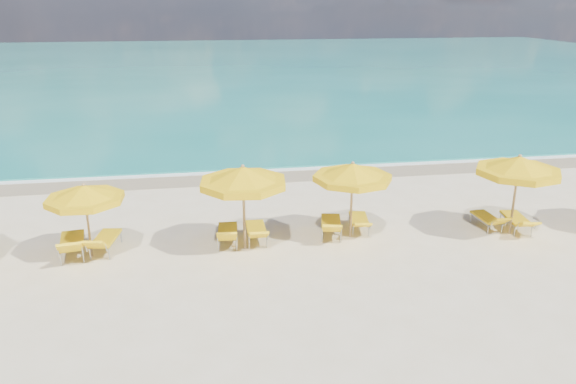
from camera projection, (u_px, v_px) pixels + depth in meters
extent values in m
plane|color=beige|center=(296.00, 247.00, 16.51)|extent=(120.00, 120.00, 0.00)
cube|color=#157B71|center=(219.00, 66.00, 61.31)|extent=(120.00, 80.00, 0.30)
cube|color=tan|center=(265.00, 174.00, 23.42)|extent=(120.00, 2.60, 0.01)
cube|color=white|center=(263.00, 169.00, 24.16)|extent=(120.00, 1.20, 0.03)
cube|color=white|center=(138.00, 129.00, 31.46)|extent=(14.00, 0.36, 0.05)
cube|color=white|center=(347.00, 101.00, 40.13)|extent=(18.00, 0.30, 0.05)
cylinder|color=tan|center=(88.00, 222.00, 15.55)|extent=(0.07, 0.07, 2.09)
cone|color=yellow|center=(84.00, 192.00, 15.27)|extent=(2.83, 2.83, 0.42)
cylinder|color=yellow|center=(85.00, 199.00, 15.33)|extent=(2.86, 2.86, 0.17)
sphere|color=tan|center=(83.00, 185.00, 15.20)|extent=(0.09, 0.09, 0.09)
cylinder|color=tan|center=(244.00, 209.00, 15.99)|extent=(0.08, 0.08, 2.45)
cone|color=yellow|center=(243.00, 175.00, 15.65)|extent=(3.11, 3.11, 0.49)
cylinder|color=yellow|center=(243.00, 183.00, 15.73)|extent=(3.14, 3.14, 0.20)
sphere|color=tan|center=(243.00, 166.00, 15.57)|extent=(0.11, 0.11, 0.11)
cylinder|color=tan|center=(351.00, 202.00, 16.84)|extent=(0.07, 0.07, 2.30)
cone|color=yellow|center=(353.00, 171.00, 16.53)|extent=(2.62, 2.62, 0.46)
cylinder|color=yellow|center=(352.00, 178.00, 16.60)|extent=(2.64, 2.64, 0.18)
sphere|color=tan|center=(353.00, 163.00, 16.45)|extent=(0.10, 0.10, 0.10)
cylinder|color=tan|center=(514.00, 196.00, 17.05)|extent=(0.08, 0.08, 2.45)
cone|color=yellow|center=(519.00, 164.00, 16.71)|extent=(2.87, 2.87, 0.49)
cylinder|color=yellow|center=(518.00, 172.00, 16.79)|extent=(2.89, 2.89, 0.20)
sphere|color=tan|center=(520.00, 156.00, 16.63)|extent=(0.11, 0.11, 0.11)
cube|color=yellow|center=(72.00, 241.00, 15.94)|extent=(0.83, 1.48, 0.09)
cube|color=yellow|center=(70.00, 247.00, 15.01)|extent=(0.71, 0.66, 0.47)
cube|color=yellow|center=(106.00, 238.00, 16.19)|extent=(0.78, 1.37, 0.08)
cube|color=yellow|center=(95.00, 245.00, 15.30)|extent=(0.66, 0.62, 0.43)
cube|color=yellow|center=(228.00, 231.00, 16.71)|extent=(0.66, 1.30, 0.08)
cube|color=yellow|center=(227.00, 236.00, 15.83)|extent=(0.60, 0.55, 0.44)
cube|color=yellow|center=(256.00, 229.00, 16.89)|extent=(0.58, 1.26, 0.08)
cube|color=yellow|center=(259.00, 235.00, 16.03)|extent=(0.57, 0.54, 0.39)
cube|color=yellow|center=(331.00, 222.00, 17.32)|extent=(0.84, 1.40, 0.08)
cube|color=yellow|center=(332.00, 228.00, 16.40)|extent=(0.69, 0.66, 0.42)
cube|color=yellow|center=(359.00, 219.00, 17.70)|extent=(0.72, 1.26, 0.07)
cube|color=yellow|center=(362.00, 225.00, 16.86)|extent=(0.61, 0.61, 0.32)
cube|color=yellow|center=(486.00, 217.00, 17.87)|extent=(0.55, 1.16, 0.07)
cube|color=yellow|center=(500.00, 221.00, 17.09)|extent=(0.53, 0.49, 0.38)
cube|color=yellow|center=(516.00, 218.00, 17.71)|extent=(0.73, 1.32, 0.08)
cube|color=yellow|center=(528.00, 224.00, 16.83)|extent=(0.63, 0.63, 0.35)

